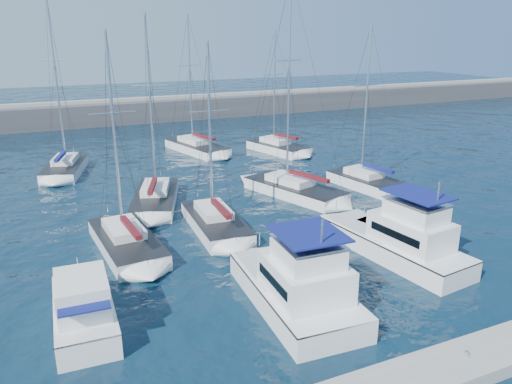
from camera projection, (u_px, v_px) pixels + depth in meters
name	position (u px, v px, depth m)	size (l,w,h in m)	color
ground	(319.00, 259.00, 29.28)	(220.00, 220.00, 0.00)	black
breakwater	(136.00, 114.00, 74.01)	(160.00, 6.00, 4.45)	#424244
dock	(465.00, 363.00, 19.66)	(40.00, 2.20, 0.60)	gray
dock_cleat_centre	(466.00, 354.00, 19.53)	(0.16, 0.16, 0.25)	silver
motor_yacht_port_outer	(84.00, 310.00, 22.18)	(2.83, 6.40, 3.20)	white
motor_yacht_port_inner	(298.00, 287.00, 23.81)	(4.35, 8.76, 4.69)	white
motor_yacht_stbd_inner	(400.00, 241.00, 29.07)	(4.34, 9.89, 4.69)	white
motor_yacht_stbd_outer	(405.00, 233.00, 30.72)	(4.05, 5.92, 3.20)	white
sailboat_mid_a	(127.00, 242.00, 30.42)	(3.64, 8.17, 13.22)	white
sailboat_mid_b	(155.00, 198.00, 38.38)	(5.58, 8.79, 14.38)	white
sailboat_mid_c	(216.00, 223.00, 33.52)	(3.39, 7.86, 12.56)	white
sailboat_mid_d	(294.00, 189.00, 40.52)	(5.87, 9.43, 17.14)	white
sailboat_mid_e	(367.00, 182.00, 42.61)	(4.20, 7.38, 13.66)	white
sailboat_back_a	(65.00, 168.00, 46.88)	(5.02, 8.25, 16.57)	white
sailboat_back_b	(197.00, 147.00, 55.25)	(5.28, 9.36, 14.88)	white
sailboat_back_c	(278.00, 147.00, 55.13)	(5.02, 8.01, 13.31)	white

